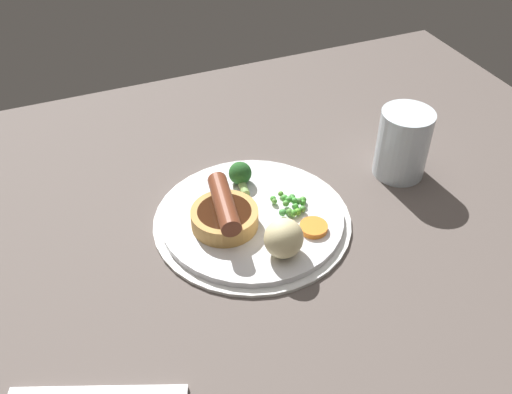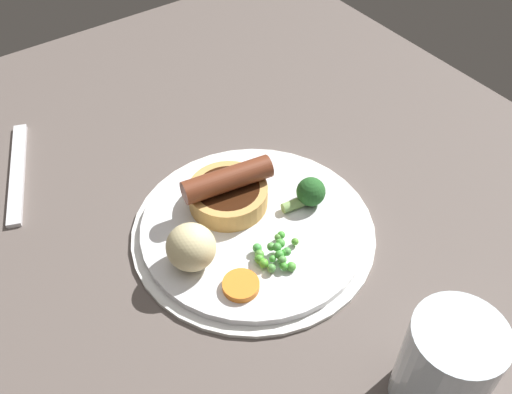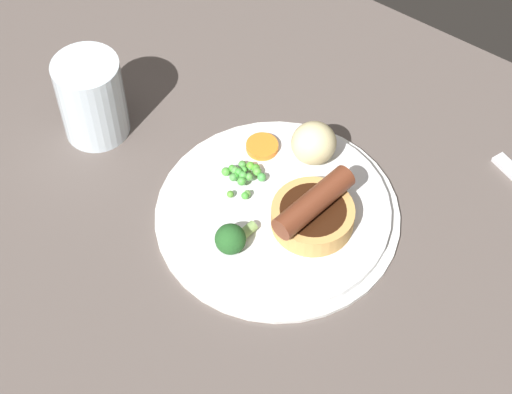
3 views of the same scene
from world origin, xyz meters
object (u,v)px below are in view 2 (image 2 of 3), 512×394
pea_pile (275,254)px  fork (17,172)px  dinner_plate (253,228)px  potato_chunk_0 (191,247)px  broccoli_floret_near (309,193)px  drinking_glass (446,367)px  carrot_slice_0 (241,285)px  sausage_pudding (228,191)px

pea_pile → fork: size_ratio=0.30×
dinner_plate → potato_chunk_0: potato_chunk_0 is taller
dinner_plate → broccoli_floret_near: 7.35cm
potato_chunk_0 → drinking_glass: bearing=23.2°
pea_pile → drinking_glass: 19.60cm
fork → carrot_slice_0: bearing=43.4°
broccoli_floret_near → carrot_slice_0: size_ratio=1.40×
dinner_plate → carrot_slice_0: carrot_slice_0 is taller
carrot_slice_0 → drinking_glass: 20.12cm
carrot_slice_0 → pea_pile: bearing=100.9°
sausage_pudding → carrot_slice_0: sausage_pudding is taller
sausage_pudding → drinking_glass: 28.71cm
broccoli_floret_near → pea_pile: bearing=-143.3°
sausage_pudding → potato_chunk_0: 9.07cm
pea_pile → potato_chunk_0: potato_chunk_0 is taller
broccoli_floret_near → fork: size_ratio=0.29×
sausage_pudding → potato_chunk_0: bearing=-137.6°
potato_chunk_0 → fork: potato_chunk_0 is taller
potato_chunk_0 → broccoli_floret_near: bearing=89.4°
sausage_pudding → pea_pile: 9.46cm
pea_pile → potato_chunk_0: 8.53cm
broccoli_floret_near → drinking_glass: drinking_glass is taller
pea_pile → carrot_slice_0: bearing=-79.1°
carrot_slice_0 → potato_chunk_0: bearing=-157.0°
sausage_pudding → broccoli_floret_near: (5.10, 7.42, -0.35)cm
pea_pile → fork: 34.11cm
sausage_pudding → pea_pile: (9.39, -0.48, -1.03)cm
sausage_pudding → carrot_slice_0: bearing=-107.9°
carrot_slice_0 → drinking_glass: drinking_glass is taller
potato_chunk_0 → drinking_glass: size_ratio=0.49×
drinking_glass → carrot_slice_0: bearing=-156.8°
sausage_pudding → drinking_glass: bearing=-75.6°
dinner_plate → pea_pile: 5.65cm
potato_chunk_0 → dinner_plate: bearing=95.9°
potato_chunk_0 → fork: size_ratio=0.28×
dinner_plate → drinking_glass: drinking_glass is taller
dinner_plate → pea_pile: size_ratio=5.02×
sausage_pudding → broccoli_floret_near: bearing=-25.2°
sausage_pudding → pea_pile: bearing=-83.6°
sausage_pudding → drinking_glass: drinking_glass is taller
pea_pile → drinking_glass: (19.15, 3.01, 2.92)cm
dinner_plate → drinking_glass: (24.44, 1.98, 4.62)cm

